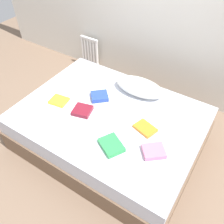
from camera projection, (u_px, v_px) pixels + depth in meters
ground_plane at (110, 142)px, 2.98m from camera, size 8.00×8.00×0.00m
bed at (110, 129)px, 2.81m from camera, size 2.00×1.50×0.50m
radiator at (90, 51)px, 3.93m from camera, size 0.32×0.04×0.45m
pillow at (140, 87)px, 2.85m from camera, size 0.60×0.31×0.15m
textbook_orange at (145, 128)px, 2.45m from camera, size 0.25×0.21×0.03m
textbook_yellow at (59, 101)px, 2.76m from camera, size 0.22×0.19×0.03m
textbook_green at (111, 145)px, 2.28m from camera, size 0.29×0.27×0.05m
textbook_blue at (99, 96)px, 2.80m from camera, size 0.26×0.26×0.05m
textbook_maroon at (82, 111)px, 2.63m from camera, size 0.23×0.23×0.04m
textbook_pink at (154, 151)px, 2.23m from camera, size 0.26×0.26×0.05m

